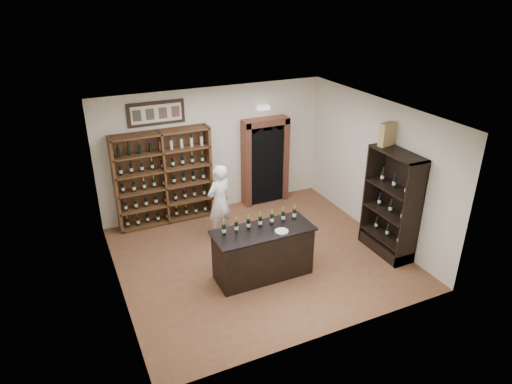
# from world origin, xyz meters

# --- Properties ---
(floor) EXTENTS (5.50, 5.50, 0.00)m
(floor) POSITION_xyz_m (0.00, 0.00, 0.00)
(floor) COLOR brown
(floor) RESTS_ON ground
(ceiling) EXTENTS (5.50, 5.50, 0.00)m
(ceiling) POSITION_xyz_m (0.00, 0.00, 3.00)
(ceiling) COLOR white
(ceiling) RESTS_ON wall_back
(wall_back) EXTENTS (5.50, 0.04, 3.00)m
(wall_back) POSITION_xyz_m (0.00, 2.50, 1.50)
(wall_back) COLOR silver
(wall_back) RESTS_ON ground
(wall_left) EXTENTS (0.04, 5.00, 3.00)m
(wall_left) POSITION_xyz_m (-2.75, 0.00, 1.50)
(wall_left) COLOR silver
(wall_left) RESTS_ON ground
(wall_right) EXTENTS (0.04, 5.00, 3.00)m
(wall_right) POSITION_xyz_m (2.75, 0.00, 1.50)
(wall_right) COLOR silver
(wall_right) RESTS_ON ground
(wine_shelf) EXTENTS (2.20, 0.38, 2.20)m
(wine_shelf) POSITION_xyz_m (-1.30, 2.33, 1.10)
(wine_shelf) COLOR #50381B
(wine_shelf) RESTS_ON ground
(framed_picture) EXTENTS (1.25, 0.04, 0.52)m
(framed_picture) POSITION_xyz_m (-1.30, 2.47, 2.55)
(framed_picture) COLOR black
(framed_picture) RESTS_ON wall_back
(arched_doorway) EXTENTS (1.17, 0.35, 2.17)m
(arched_doorway) POSITION_xyz_m (1.25, 2.33, 1.14)
(arched_doorway) COLOR black
(arched_doorway) RESTS_ON ground
(emergency_light) EXTENTS (0.30, 0.10, 0.10)m
(emergency_light) POSITION_xyz_m (1.25, 2.42, 2.40)
(emergency_light) COLOR white
(emergency_light) RESTS_ON wall_back
(tasting_counter) EXTENTS (1.88, 0.78, 1.00)m
(tasting_counter) POSITION_xyz_m (-0.20, -0.60, 0.49)
(tasting_counter) COLOR black
(tasting_counter) RESTS_ON ground
(counter_bottle_0) EXTENTS (0.07, 0.07, 0.30)m
(counter_bottle_0) POSITION_xyz_m (-0.92, -0.47, 1.11)
(counter_bottle_0) COLOR black
(counter_bottle_0) RESTS_ON tasting_counter
(counter_bottle_1) EXTENTS (0.07, 0.07, 0.30)m
(counter_bottle_1) POSITION_xyz_m (-0.68, -0.47, 1.11)
(counter_bottle_1) COLOR black
(counter_bottle_1) RESTS_ON tasting_counter
(counter_bottle_2) EXTENTS (0.07, 0.07, 0.30)m
(counter_bottle_2) POSITION_xyz_m (-0.44, -0.47, 1.11)
(counter_bottle_2) COLOR black
(counter_bottle_2) RESTS_ON tasting_counter
(counter_bottle_3) EXTENTS (0.07, 0.07, 0.30)m
(counter_bottle_3) POSITION_xyz_m (-0.20, -0.47, 1.11)
(counter_bottle_3) COLOR black
(counter_bottle_3) RESTS_ON tasting_counter
(counter_bottle_4) EXTENTS (0.07, 0.07, 0.30)m
(counter_bottle_4) POSITION_xyz_m (0.04, -0.47, 1.11)
(counter_bottle_4) COLOR black
(counter_bottle_4) RESTS_ON tasting_counter
(counter_bottle_5) EXTENTS (0.07, 0.07, 0.30)m
(counter_bottle_5) POSITION_xyz_m (0.28, -0.47, 1.11)
(counter_bottle_5) COLOR black
(counter_bottle_5) RESTS_ON tasting_counter
(counter_bottle_6) EXTENTS (0.07, 0.07, 0.30)m
(counter_bottle_6) POSITION_xyz_m (0.52, -0.47, 1.11)
(counter_bottle_6) COLOR black
(counter_bottle_6) RESTS_ON tasting_counter
(side_cabinet) EXTENTS (0.48, 1.20, 2.20)m
(side_cabinet) POSITION_xyz_m (2.52, -0.90, 0.75)
(side_cabinet) COLOR black
(side_cabinet) RESTS_ON ground
(shopkeeper) EXTENTS (0.72, 0.60, 1.70)m
(shopkeeper) POSITION_xyz_m (-0.42, 1.09, 0.85)
(shopkeeper) COLOR white
(shopkeeper) RESTS_ON ground
(plate) EXTENTS (0.25, 0.25, 0.02)m
(plate) POSITION_xyz_m (0.07, -0.81, 1.01)
(plate) COLOR beige
(plate) RESTS_ON tasting_counter
(wine_crate) EXTENTS (0.35, 0.19, 0.46)m
(wine_crate) POSITION_xyz_m (2.51, -0.50, 2.43)
(wine_crate) COLOR #A28B55
(wine_crate) RESTS_ON side_cabinet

